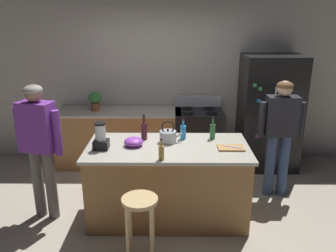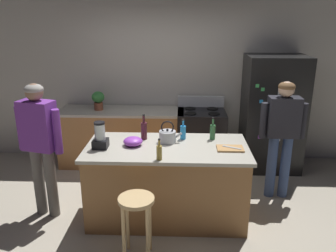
{
  "view_description": "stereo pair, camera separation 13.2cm",
  "coord_description": "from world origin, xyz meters",
  "px_view_note": "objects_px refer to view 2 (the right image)",
  "views": [
    {
      "loc": [
        0.03,
        -3.76,
        2.4
      ],
      "look_at": [
        0.0,
        0.3,
        1.07
      ],
      "focal_mm": 36.91,
      "sensor_mm": 36.0,
      "label": 1
    },
    {
      "loc": [
        0.16,
        -3.75,
        2.4
      ],
      "look_at": [
        0.0,
        0.3,
        1.07
      ],
      "focal_mm": 36.91,
      "sensor_mm": 36.0,
      "label": 2
    }
  ],
  "objects_px": {
    "potted_plant": "(98,99)",
    "chef_knife": "(232,147)",
    "bar_stool": "(137,212)",
    "bottle_vinegar": "(159,152)",
    "bottle_wine": "(144,130)",
    "mixing_bowl": "(133,141)",
    "cutting_board": "(230,148)",
    "refrigerator": "(272,114)",
    "stove_range": "(201,138)",
    "person_by_sink_right": "(282,129)",
    "kitchen_island": "(167,182)",
    "blender_appliance": "(100,137)",
    "bottle_olive_oil": "(213,131)",
    "tea_kettle": "(168,136)",
    "bottle_soda": "(183,132)",
    "person_by_island_left": "(40,139)"
  },
  "relations": [
    {
      "from": "potted_plant",
      "to": "bottle_wine",
      "type": "height_order",
      "value": "bottle_wine"
    },
    {
      "from": "potted_plant",
      "to": "chef_knife",
      "type": "xyz_separation_m",
      "value": [
        1.91,
        -1.62,
        -0.15
      ]
    },
    {
      "from": "refrigerator",
      "to": "bottle_vinegar",
      "type": "xyz_separation_m",
      "value": [
        -1.65,
        -1.89,
        0.11
      ]
    },
    {
      "from": "bar_stool",
      "to": "blender_appliance",
      "type": "relative_size",
      "value": 2.2
    },
    {
      "from": "cutting_board",
      "to": "kitchen_island",
      "type": "bearing_deg",
      "value": 174.64
    },
    {
      "from": "mixing_bowl",
      "to": "bar_stool",
      "type": "bearing_deg",
      "value": -80.62
    },
    {
      "from": "kitchen_island",
      "to": "bottle_vinegar",
      "type": "xyz_separation_m",
      "value": [
        -0.06,
        -0.39,
        0.55
      ]
    },
    {
      "from": "bottle_soda",
      "to": "bottle_wine",
      "type": "bearing_deg",
      "value": -177.49
    },
    {
      "from": "potted_plant",
      "to": "mixing_bowl",
      "type": "bearing_deg",
      "value": -63.62
    },
    {
      "from": "refrigerator",
      "to": "chef_knife",
      "type": "xyz_separation_m",
      "value": [
        -0.84,
        -1.57,
        0.04
      ]
    },
    {
      "from": "stove_range",
      "to": "chef_knife",
      "type": "distance_m",
      "value": 1.68
    },
    {
      "from": "stove_range",
      "to": "blender_appliance",
      "type": "distance_m",
      "value": 2.11
    },
    {
      "from": "potted_plant",
      "to": "bottle_vinegar",
      "type": "relative_size",
      "value": 1.27
    },
    {
      "from": "bottle_olive_oil",
      "to": "cutting_board",
      "type": "height_order",
      "value": "bottle_olive_oil"
    },
    {
      "from": "blender_appliance",
      "to": "bottle_soda",
      "type": "relative_size",
      "value": 1.22
    },
    {
      "from": "refrigerator",
      "to": "blender_appliance",
      "type": "height_order",
      "value": "refrigerator"
    },
    {
      "from": "refrigerator",
      "to": "bottle_wine",
      "type": "bearing_deg",
      "value": -146.01
    },
    {
      "from": "bottle_vinegar",
      "to": "bottle_olive_oil",
      "type": "height_order",
      "value": "bottle_olive_oil"
    },
    {
      "from": "bottle_vinegar",
      "to": "bottle_wine",
      "type": "xyz_separation_m",
      "value": [
        -0.23,
        0.62,
        0.03
      ]
    },
    {
      "from": "person_by_sink_right",
      "to": "bottle_olive_oil",
      "type": "distance_m",
      "value": 0.97
    },
    {
      "from": "bottle_wine",
      "to": "cutting_board",
      "type": "bearing_deg",
      "value": -16.38
    },
    {
      "from": "refrigerator",
      "to": "bar_stool",
      "type": "relative_size",
      "value": 2.64
    },
    {
      "from": "kitchen_island",
      "to": "stove_range",
      "type": "xyz_separation_m",
      "value": [
        0.48,
        1.52,
        0.01
      ]
    },
    {
      "from": "person_by_sink_right",
      "to": "bar_stool",
      "type": "height_order",
      "value": "person_by_sink_right"
    },
    {
      "from": "tea_kettle",
      "to": "blender_appliance",
      "type": "bearing_deg",
      "value": -164.44
    },
    {
      "from": "bottle_vinegar",
      "to": "person_by_island_left",
      "type": "bearing_deg",
      "value": 165.61
    },
    {
      "from": "mixing_bowl",
      "to": "cutting_board",
      "type": "xyz_separation_m",
      "value": [
        1.12,
        -0.08,
        -0.04
      ]
    },
    {
      "from": "bottle_olive_oil",
      "to": "tea_kettle",
      "type": "relative_size",
      "value": 1.0
    },
    {
      "from": "bar_stool",
      "to": "chef_knife",
      "type": "relative_size",
      "value": 3.11
    },
    {
      "from": "potted_plant",
      "to": "blender_appliance",
      "type": "distance_m",
      "value": 1.68
    },
    {
      "from": "cutting_board",
      "to": "person_by_island_left",
      "type": "bearing_deg",
      "value": 178.87
    },
    {
      "from": "potted_plant",
      "to": "bottle_olive_oil",
      "type": "distance_m",
      "value": 2.15
    },
    {
      "from": "blender_appliance",
      "to": "cutting_board",
      "type": "relative_size",
      "value": 1.04
    },
    {
      "from": "bar_stool",
      "to": "bottle_vinegar",
      "type": "bearing_deg",
      "value": 62.59
    },
    {
      "from": "kitchen_island",
      "to": "blender_appliance",
      "type": "relative_size",
      "value": 6.1
    },
    {
      "from": "stove_range",
      "to": "person_by_sink_right",
      "type": "height_order",
      "value": "person_by_sink_right"
    },
    {
      "from": "person_by_island_left",
      "to": "bottle_wine",
      "type": "distance_m",
      "value": 1.23
    },
    {
      "from": "bottle_vinegar",
      "to": "chef_knife",
      "type": "relative_size",
      "value": 1.07
    },
    {
      "from": "bottle_vinegar",
      "to": "cutting_board",
      "type": "height_order",
      "value": "bottle_vinegar"
    },
    {
      "from": "kitchen_island",
      "to": "refrigerator",
      "type": "bearing_deg",
      "value": 43.34
    },
    {
      "from": "refrigerator",
      "to": "stove_range",
      "type": "xyz_separation_m",
      "value": [
        -1.1,
        0.02,
        -0.43
      ]
    },
    {
      "from": "bottle_vinegar",
      "to": "potted_plant",
      "type": "bearing_deg",
      "value": 119.53
    },
    {
      "from": "kitchen_island",
      "to": "chef_knife",
      "type": "xyz_separation_m",
      "value": [
        0.74,
        -0.07,
        0.48
      ]
    },
    {
      "from": "bottle_vinegar",
      "to": "bottle_wine",
      "type": "distance_m",
      "value": 0.66
    },
    {
      "from": "refrigerator",
      "to": "cutting_board",
      "type": "bearing_deg",
      "value": -118.87
    },
    {
      "from": "chef_knife",
      "to": "stove_range",
      "type": "bearing_deg",
      "value": 125.69
    },
    {
      "from": "blender_appliance",
      "to": "chef_knife",
      "type": "bearing_deg",
      "value": 0.42
    },
    {
      "from": "potted_plant",
      "to": "chef_knife",
      "type": "relative_size",
      "value": 1.36
    },
    {
      "from": "blender_appliance",
      "to": "bottle_olive_oil",
      "type": "bearing_deg",
      "value": 14.52
    },
    {
      "from": "bar_stool",
      "to": "cutting_board",
      "type": "distance_m",
      "value": 1.29
    }
  ]
}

